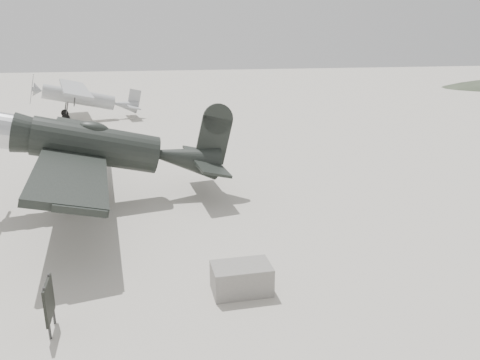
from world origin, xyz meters
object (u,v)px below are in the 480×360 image
(highwing_monoplane, at_px, (83,95))
(equipment_block, at_px, (241,278))
(sign_board, at_px, (49,301))
(lowwing_monoplane, at_px, (108,148))

(highwing_monoplane, bearing_deg, equipment_block, -86.23)
(highwing_monoplane, distance_m, equipment_block, 30.24)
(equipment_block, height_order, sign_board, sign_board)
(equipment_block, bearing_deg, sign_board, -170.01)
(highwing_monoplane, bearing_deg, sign_board, -95.67)
(equipment_block, distance_m, sign_board, 4.99)
(highwing_monoplane, relative_size, sign_board, 8.75)
(equipment_block, xyz_separation_m, sign_board, (-4.90, -0.86, 0.42))
(lowwing_monoplane, bearing_deg, sign_board, -100.46)
(sign_board, bearing_deg, highwing_monoplane, 94.01)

